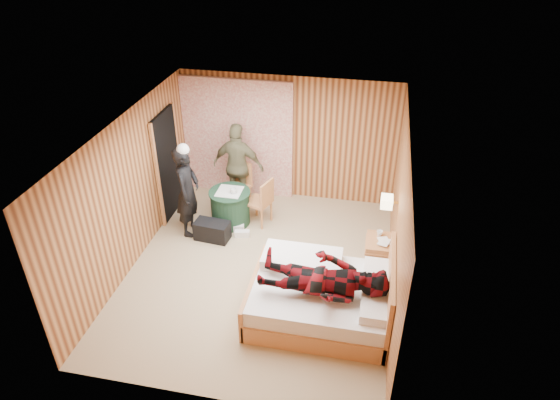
% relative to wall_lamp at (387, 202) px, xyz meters
% --- Properties ---
extents(floor, '(4.20, 5.00, 0.01)m').
position_rel_wall_lamp_xyz_m(floor, '(-1.92, -0.45, -1.30)').
color(floor, tan).
rests_on(floor, ground).
extents(ceiling, '(4.20, 5.00, 0.01)m').
position_rel_wall_lamp_xyz_m(ceiling, '(-1.92, -0.45, 1.20)').
color(ceiling, white).
rests_on(ceiling, wall_back).
extents(wall_back, '(4.20, 0.02, 2.50)m').
position_rel_wall_lamp_xyz_m(wall_back, '(-1.92, 2.05, -0.05)').
color(wall_back, '#C2844A').
rests_on(wall_back, floor).
extents(wall_left, '(0.02, 5.00, 2.50)m').
position_rel_wall_lamp_xyz_m(wall_left, '(-4.02, -0.45, -0.05)').
color(wall_left, '#C2844A').
rests_on(wall_left, floor).
extents(wall_right, '(0.02, 5.00, 2.50)m').
position_rel_wall_lamp_xyz_m(wall_right, '(0.18, -0.45, -0.05)').
color(wall_right, '#C2844A').
rests_on(wall_right, floor).
extents(curtain, '(2.20, 0.08, 2.40)m').
position_rel_wall_lamp_xyz_m(curtain, '(-2.92, 1.98, -0.10)').
color(curtain, white).
rests_on(curtain, floor).
extents(doorway, '(0.06, 0.90, 2.05)m').
position_rel_wall_lamp_xyz_m(doorway, '(-3.98, 0.95, -0.28)').
color(doorway, black).
rests_on(doorway, floor).
extents(wall_lamp, '(0.26, 0.24, 0.16)m').
position_rel_wall_lamp_xyz_m(wall_lamp, '(0.00, 0.00, 0.00)').
color(wall_lamp, gold).
rests_on(wall_lamp, wall_right).
extents(bed, '(2.00, 1.57, 1.08)m').
position_rel_wall_lamp_xyz_m(bed, '(-0.80, -1.22, -0.99)').
color(bed, '#E28F5C').
rests_on(bed, floor).
extents(nightstand, '(0.42, 0.57, 0.55)m').
position_rel_wall_lamp_xyz_m(nightstand, '(-0.04, 0.02, -1.01)').
color(nightstand, '#E28F5C').
rests_on(nightstand, floor).
extents(round_table, '(0.77, 0.77, 0.68)m').
position_rel_wall_lamp_xyz_m(round_table, '(-2.78, 0.82, -0.96)').
color(round_table, '#1B3B28').
rests_on(round_table, floor).
extents(chair_far, '(0.52, 0.52, 0.93)m').
position_rel_wall_lamp_xyz_m(chair_far, '(-2.76, 1.43, -0.76)').
color(chair_far, '#E28F5C').
rests_on(chair_far, floor).
extents(chair_near, '(0.53, 0.53, 0.92)m').
position_rel_wall_lamp_xyz_m(chair_near, '(-2.18, 0.90, -0.77)').
color(chair_near, '#E28F5C').
rests_on(chair_near, floor).
extents(duffel_bag, '(0.64, 0.39, 0.35)m').
position_rel_wall_lamp_xyz_m(duffel_bag, '(-2.96, 0.25, -1.13)').
color(duffel_bag, black).
rests_on(duffel_bag, floor).
extents(sneaker_left, '(0.32, 0.18, 0.14)m').
position_rel_wall_lamp_xyz_m(sneaker_left, '(-2.62, 0.56, -1.23)').
color(sneaker_left, white).
rests_on(sneaker_left, floor).
extents(sneaker_right, '(0.28, 0.16, 0.12)m').
position_rel_wall_lamp_xyz_m(sneaker_right, '(-2.45, 0.41, -1.24)').
color(sneaker_right, white).
rests_on(sneaker_right, floor).
extents(woman_standing, '(0.42, 0.63, 1.69)m').
position_rel_wall_lamp_xyz_m(woman_standing, '(-3.41, 0.40, -0.46)').
color(woman_standing, black).
rests_on(woman_standing, floor).
extents(man_at_table, '(1.05, 0.51, 1.72)m').
position_rel_wall_lamp_xyz_m(man_at_table, '(-2.78, 1.46, -0.44)').
color(man_at_table, '#696646').
rests_on(man_at_table, floor).
extents(man_on_bed, '(0.86, 0.67, 1.77)m').
position_rel_wall_lamp_xyz_m(man_on_bed, '(-0.77, -1.44, -0.33)').
color(man_on_bed, '#61090E').
rests_on(man_on_bed, bed).
extents(book_lower, '(0.23, 0.27, 0.02)m').
position_rel_wall_lamp_xyz_m(book_lower, '(-0.04, -0.03, -0.74)').
color(book_lower, white).
rests_on(book_lower, nightstand).
extents(book_upper, '(0.23, 0.26, 0.02)m').
position_rel_wall_lamp_xyz_m(book_upper, '(-0.04, -0.03, -0.72)').
color(book_upper, white).
rests_on(book_upper, nightstand).
extents(cup_nightstand, '(0.13, 0.13, 0.09)m').
position_rel_wall_lamp_xyz_m(cup_nightstand, '(-0.04, 0.15, -0.70)').
color(cup_nightstand, white).
rests_on(cup_nightstand, nightstand).
extents(cup_table, '(0.13, 0.13, 0.10)m').
position_rel_wall_lamp_xyz_m(cup_table, '(-2.68, 0.77, -0.57)').
color(cup_table, white).
rests_on(cup_table, round_table).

